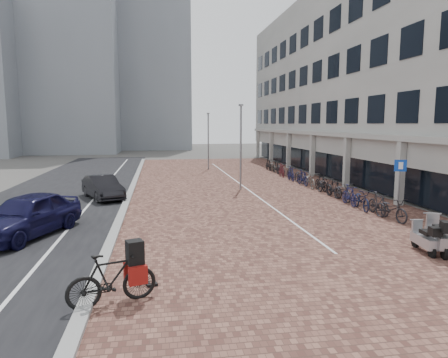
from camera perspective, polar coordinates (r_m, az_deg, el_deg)
ground at (r=15.75m, az=3.54°, el=-7.62°), size 140.00×140.00×0.00m
plaza_brick at (r=27.66m, az=2.10°, el=-0.90°), size 14.50×42.00×0.04m
street_asphalt at (r=27.70m, az=-20.82°, el=-1.40°), size 8.00×50.00×0.03m
curb at (r=27.17m, az=-12.75°, el=-1.11°), size 0.35×42.00×0.14m
lane_line at (r=27.37m, az=-16.72°, el=-1.29°), size 0.12×44.00×0.00m
parking_line at (r=27.69m, az=2.50°, el=-0.84°), size 0.10×30.00×0.00m
office_building at (r=35.14m, az=19.20°, el=14.33°), size 8.40×40.00×15.00m
bg_towers at (r=65.42m, az=-19.55°, el=15.94°), size 33.00×23.00×32.00m
car_navy at (r=16.78m, az=-25.95°, el=-4.59°), size 3.58×5.14×1.62m
car_dark at (r=23.66m, az=-16.70°, el=-1.12°), size 2.86×4.20×1.31m
hero_bike at (r=9.95m, az=-15.48°, el=-13.27°), size 2.16×1.22×1.47m
shoes at (r=10.98m, az=-10.14°, el=-14.47°), size 0.42×0.38×0.09m
scooter_front at (r=14.87m, az=27.93°, el=-6.98°), size 1.11×1.89×1.24m
scooter_back at (r=14.77m, az=26.35°, el=-7.42°), size 0.66×1.54×1.02m
parking_sign at (r=20.19m, az=23.47°, el=0.16°), size 0.52×0.21×2.56m
lamp_near at (r=25.61m, az=2.37°, el=4.38°), size 0.12×0.12×5.33m
lamp_far at (r=36.93m, az=-2.23°, el=5.24°), size 0.12×0.12×5.10m
bike_row at (r=27.54m, az=11.80°, el=-0.02°), size 1.16×21.45×1.05m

